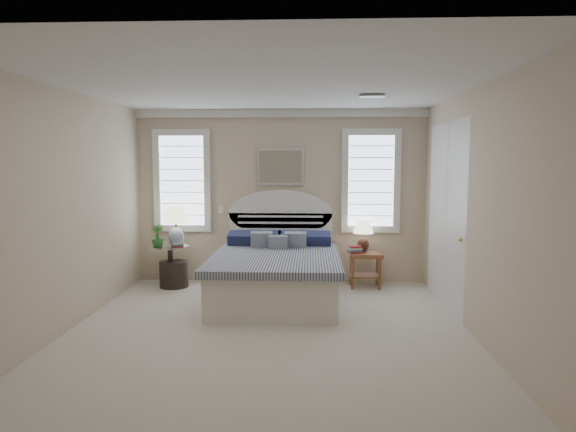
% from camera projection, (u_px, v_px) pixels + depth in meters
% --- Properties ---
extents(floor, '(4.50, 5.00, 0.01)m').
position_uv_depth(floor, '(268.00, 333.00, 5.70)').
color(floor, '#BCB3A0').
rests_on(floor, ground).
extents(ceiling, '(4.50, 5.00, 0.01)m').
position_uv_depth(ceiling, '(267.00, 85.00, 5.42)').
color(ceiling, silver).
rests_on(ceiling, wall_back).
extents(wall_back, '(4.50, 0.02, 2.70)m').
position_uv_depth(wall_back, '(281.00, 197.00, 8.05)').
color(wall_back, '#C6B394').
rests_on(wall_back, floor).
extents(wall_left, '(0.02, 5.00, 2.70)m').
position_uv_depth(wall_left, '(64.00, 211.00, 5.66)').
color(wall_left, '#C6B394').
rests_on(wall_left, floor).
extents(wall_right, '(0.02, 5.00, 2.70)m').
position_uv_depth(wall_right, '(477.00, 213.00, 5.46)').
color(wall_right, '#C6B394').
rests_on(wall_right, floor).
extents(crown_molding, '(4.50, 0.08, 0.12)m').
position_uv_depth(crown_molding, '(280.00, 113.00, 7.87)').
color(crown_molding, white).
rests_on(crown_molding, wall_back).
extents(hvac_vent, '(0.30, 0.20, 0.02)m').
position_uv_depth(hvac_vent, '(372.00, 96.00, 6.16)').
color(hvac_vent, '#B2B2B2').
rests_on(hvac_vent, ceiling).
extents(switch_plate, '(0.08, 0.01, 0.12)m').
position_uv_depth(switch_plate, '(221.00, 209.00, 8.09)').
color(switch_plate, white).
rests_on(switch_plate, wall_back).
extents(window_left, '(0.90, 0.06, 1.60)m').
position_uv_depth(window_left, '(182.00, 181.00, 8.07)').
color(window_left, '#C5DCFA').
rests_on(window_left, wall_back).
extents(window_right, '(0.90, 0.06, 1.60)m').
position_uv_depth(window_right, '(371.00, 181.00, 7.94)').
color(window_right, '#C5DCFA').
rests_on(window_right, wall_back).
extents(painting, '(0.74, 0.04, 0.58)m').
position_uv_depth(painting, '(280.00, 167.00, 7.96)').
color(painting, silver).
rests_on(painting, wall_back).
extents(closet_door, '(0.02, 1.80, 2.40)m').
position_uv_depth(closet_door, '(446.00, 215.00, 6.67)').
color(closet_door, silver).
rests_on(closet_door, floor).
extents(bed, '(1.72, 2.28, 1.47)m').
position_uv_depth(bed, '(276.00, 271.00, 7.11)').
color(bed, silver).
rests_on(bed, floor).
extents(side_table_left, '(0.56, 0.56, 0.63)m').
position_uv_depth(side_table_left, '(171.00, 262.00, 7.77)').
color(side_table_left, black).
rests_on(side_table_left, floor).
extents(nightstand_right, '(0.50, 0.40, 0.53)m').
position_uv_depth(nightstand_right, '(365.00, 262.00, 7.74)').
color(nightstand_right, brown).
rests_on(nightstand_right, floor).
extents(floor_pot, '(0.50, 0.50, 0.39)m').
position_uv_depth(floor_pot, '(174.00, 274.00, 7.79)').
color(floor_pot, black).
rests_on(floor_pot, floor).
extents(lamp_left, '(0.40, 0.40, 0.62)m').
position_uv_depth(lamp_left, '(176.00, 221.00, 7.69)').
color(lamp_left, silver).
rests_on(lamp_left, side_table_left).
extents(lamp_right, '(0.37, 0.37, 0.50)m').
position_uv_depth(lamp_right, '(363.00, 232.00, 7.77)').
color(lamp_right, black).
rests_on(lamp_right, nightstand_right).
extents(potted_plant, '(0.19, 0.19, 0.34)m').
position_uv_depth(potted_plant, '(158.00, 236.00, 7.57)').
color(potted_plant, '#36772F').
rests_on(potted_plant, side_table_left).
extents(books_left, '(0.19, 0.16, 0.06)m').
position_uv_depth(books_left, '(177.00, 245.00, 7.65)').
color(books_left, maroon).
rests_on(books_left, side_table_left).
extents(books_right, '(0.24, 0.20, 0.11)m').
position_uv_depth(books_right, '(355.00, 250.00, 7.70)').
color(books_right, maroon).
rests_on(books_right, nightstand_right).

